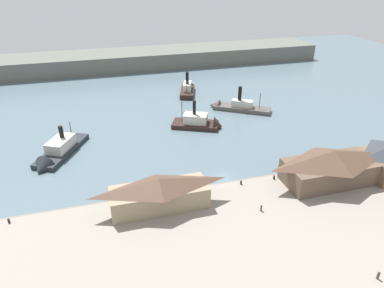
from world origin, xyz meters
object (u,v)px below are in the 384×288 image
at_px(ferry_shed_east_terminal, 159,193).
at_px(mooring_post_east, 241,183).
at_px(ferry_departing_north, 234,106).
at_px(mooring_post_center_west, 9,221).
at_px(ferry_shed_central_terminal, 331,166).
at_px(pedestrian_standing_center, 261,208).
at_px(ferry_mid_harbor, 188,89).
at_px(ferry_near_quay, 56,153).
at_px(pedestrian_near_east_shed, 378,275).
at_px(mooring_post_west, 274,177).
at_px(ferry_outer_harbor, 202,123).

xyz_separation_m(ferry_shed_east_terminal, mooring_post_east, (19.98, 2.98, -3.14)).
distance_m(ferry_shed_east_terminal, ferry_departing_north, 62.08).
bearing_deg(mooring_post_center_west, ferry_shed_central_terminal, -3.61).
height_order(mooring_post_east, ferry_departing_north, ferry_departing_north).
relative_size(pedestrian_standing_center, ferry_mid_harbor, 0.10).
bearing_deg(ferry_shed_central_terminal, ferry_near_quay, 153.58).
xyz_separation_m(mooring_post_center_west, ferry_mid_harbor, (55.70, 68.84, 0.01)).
height_order(pedestrian_near_east_shed, mooring_post_west, pedestrian_near_east_shed).
distance_m(pedestrian_near_east_shed, ferry_near_quay, 79.75).
xyz_separation_m(mooring_post_west, ferry_departing_north, (8.61, 46.74, -0.40)).
distance_m(ferry_near_quay, ferry_mid_harbor, 63.93).
distance_m(pedestrian_near_east_shed, ferry_mid_harbor, 100.50).
distance_m(ferry_shed_central_terminal, pedestrian_near_east_shed, 28.93).
relative_size(mooring_post_east, mooring_post_west, 1.00).
bearing_deg(ferry_near_quay, mooring_post_center_west, -104.85).
distance_m(mooring_post_center_west, ferry_outer_harbor, 62.37).
bearing_deg(ferry_shed_east_terminal, mooring_post_west, 5.74).
relative_size(ferry_mid_harbor, ferry_outer_harbor, 0.94).
height_order(pedestrian_standing_center, ferry_near_quay, ferry_near_quay).
xyz_separation_m(pedestrian_near_east_shed, mooring_post_east, (-10.98, 31.40, -0.31)).
bearing_deg(pedestrian_standing_center, ferry_shed_central_terminal, 15.97).
bearing_deg(ferry_shed_central_terminal, mooring_post_west, 160.70).
relative_size(ferry_near_quay, ferry_outer_harbor, 1.28).
xyz_separation_m(mooring_post_east, mooring_post_west, (8.57, -0.12, 0.00)).
height_order(pedestrian_near_east_shed, ferry_departing_north, ferry_departing_north).
bearing_deg(mooring_post_east, ferry_mid_harbor, 85.46).
xyz_separation_m(ferry_near_quay, ferry_outer_harbor, (44.23, 8.10, 0.08)).
distance_m(ferry_shed_central_terminal, ferry_departing_north, 51.27).
height_order(mooring_post_west, ferry_near_quay, ferry_near_quay).
relative_size(ferry_shed_central_terminal, ferry_outer_harbor, 1.29).
xyz_separation_m(mooring_post_east, ferry_outer_harbor, (1.21, 35.39, -0.19)).
bearing_deg(ferry_shed_east_terminal, pedestrian_standing_center, -19.73).
bearing_deg(ferry_near_quay, ferry_departing_north, 17.80).
bearing_deg(ferry_shed_east_terminal, ferry_departing_north, 53.16).
relative_size(ferry_shed_east_terminal, ferry_shed_central_terminal, 0.93).
bearing_deg(mooring_post_west, pedestrian_near_east_shed, -85.60).
bearing_deg(pedestrian_standing_center, ferry_departing_north, 73.37).
distance_m(pedestrian_near_east_shed, mooring_post_west, 31.37).
xyz_separation_m(pedestrian_standing_center, ferry_departing_north, (16.98, 56.84, -0.68)).
relative_size(pedestrian_standing_center, ferry_departing_north, 0.07).
bearing_deg(pedestrian_near_east_shed, mooring_post_east, 109.27).
bearing_deg(pedestrian_standing_center, ferry_shed_east_terminal, 160.27).
distance_m(mooring_post_west, ferry_outer_harbor, 36.26).
relative_size(mooring_post_center_west, mooring_post_west, 1.00).
bearing_deg(mooring_post_east, ferry_shed_central_terminal, -11.90).
bearing_deg(pedestrian_near_east_shed, pedestrian_standing_center, 116.97).
relative_size(ferry_near_quay, ferry_mid_harbor, 1.36).
bearing_deg(ferry_outer_harbor, ferry_shed_central_terminal, -63.90).
distance_m(mooring_post_east, mooring_post_west, 8.57).
bearing_deg(mooring_post_west, ferry_shed_east_terminal, -174.26).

